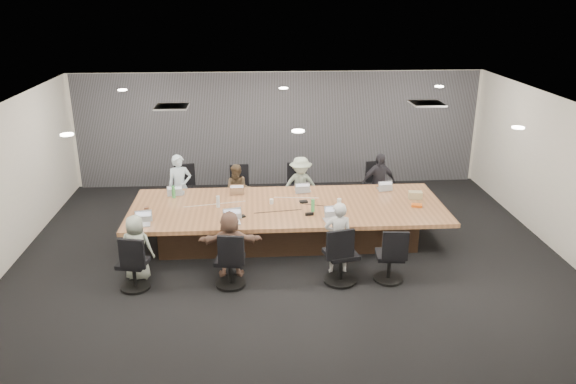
{
  "coord_description": "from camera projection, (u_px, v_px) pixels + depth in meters",
  "views": [
    {
      "loc": [
        -0.64,
        -9.51,
        4.67
      ],
      "look_at": [
        0.0,
        0.4,
        1.05
      ],
      "focal_mm": 35.0,
      "sensor_mm": 36.0,
      "label": 1
    }
  ],
  "objects": [
    {
      "name": "chair_2",
      "position": [
        299.0,
        192.0,
        12.51
      ],
      "size": [
        0.62,
        0.62,
        0.79
      ],
      "primitive_type": null,
      "rotation": [
        0.0,
        0.0,
        2.96
      ],
      "color": "black",
      "rests_on": "ground"
    },
    {
      "name": "ceiling",
      "position": [
        290.0,
        104.0,
        9.6
      ],
      "size": [
        10.0,
        8.0,
        0.0
      ],
      "primitive_type": "cube",
      "color": "white",
      "rests_on": "wall_back"
    },
    {
      "name": "wall_left",
      "position": [
        4.0,
        187.0,
        9.78
      ],
      "size": [
        0.0,
        8.0,
        2.8
      ],
      "primitive_type": "cube",
      "rotation": [
        1.57,
        0.0,
        1.57
      ],
      "color": "silver",
      "rests_on": "ground"
    },
    {
      "name": "laptop_4",
      "position": [
        141.0,
        225.0,
        9.86
      ],
      "size": [
        0.32,
        0.24,
        0.02
      ],
      "primitive_type": "cube",
      "rotation": [
        0.0,
        0.0,
        0.13
      ],
      "color": "#B2B2B7",
      "rests_on": "conference_table"
    },
    {
      "name": "laptop_6",
      "position": [
        334.0,
        220.0,
        10.07
      ],
      "size": [
        0.38,
        0.29,
        0.02
      ],
      "primitive_type": "cube",
      "rotation": [
        0.0,
        0.0,
        0.14
      ],
      "color": "#B2B2B7",
      "rests_on": "conference_table"
    },
    {
      "name": "chair_5",
      "position": [
        230.0,
        264.0,
        9.24
      ],
      "size": [
        0.61,
        0.61,
        0.79
      ],
      "primitive_type": null,
      "rotation": [
        0.0,
        0.0,
        -0.16
      ],
      "color": "black",
      "rests_on": "ground"
    },
    {
      "name": "laptop_3",
      "position": [
        384.0,
        189.0,
        11.65
      ],
      "size": [
        0.31,
        0.23,
        0.02
      ],
      "primitive_type": "cube",
      "rotation": [
        0.0,
        0.0,
        3.26
      ],
      "color": "#B2B2B7",
      "rests_on": "conference_table"
    },
    {
      "name": "wall_back",
      "position": [
        279.0,
        129.0,
        13.83
      ],
      "size": [
        10.0,
        0.0,
        2.8
      ],
      "primitive_type": "cube",
      "rotation": [
        1.57,
        0.0,
        0.0
      ],
      "color": "silver",
      "rests_on": "ground"
    },
    {
      "name": "laptop_0",
      "position": [
        177.0,
        193.0,
        11.39
      ],
      "size": [
        0.32,
        0.23,
        0.02
      ],
      "primitive_type": "cube",
      "rotation": [
        0.0,
        0.0,
        3.22
      ],
      "color": "#B2B2B7",
      "rests_on": "conference_table"
    },
    {
      "name": "canvas_bag",
      "position": [
        415.0,
        195.0,
        11.11
      ],
      "size": [
        0.28,
        0.2,
        0.14
      ],
      "primitive_type": "cube",
      "rotation": [
        0.0,
        0.0,
        -0.15
      ],
      "color": "tan",
      "rests_on": "conference_table"
    },
    {
      "name": "laptop_1",
      "position": [
        237.0,
        192.0,
        11.46
      ],
      "size": [
        0.29,
        0.2,
        0.02
      ],
      "primitive_type": "cube",
      "rotation": [
        0.0,
        0.0,
        3.13
      ],
      "color": "#8C6647",
      "rests_on": "conference_table"
    },
    {
      "name": "chair_6",
      "position": [
        341.0,
        259.0,
        9.33
      ],
      "size": [
        0.71,
        0.71,
        0.87
      ],
      "primitive_type": null,
      "rotation": [
        0.0,
        0.0,
        0.24
      ],
      "color": "black",
      "rests_on": "ground"
    },
    {
      "name": "person_6",
      "position": [
        338.0,
        238.0,
        9.59
      ],
      "size": [
        0.49,
        0.34,
        1.3
      ],
      "primitive_type": "imported",
      "rotation": [
        0.0,
        0.0,
        3.08
      ],
      "color": "silver",
      "rests_on": "ground"
    },
    {
      "name": "person_4",
      "position": [
        137.0,
        248.0,
        9.41
      ],
      "size": [
        0.61,
        0.45,
        1.15
      ],
      "primitive_type": "imported",
      "rotation": [
        0.0,
        0.0,
        2.99
      ],
      "color": "#919D8E",
      "rests_on": "ground"
    },
    {
      "name": "cup_white_far",
      "position": [
        272.0,
        201.0,
        10.84
      ],
      "size": [
        0.08,
        0.08,
        0.1
      ],
      "primitive_type": "cylinder",
      "rotation": [
        0.0,
        0.0,
        0.1
      ],
      "color": "white",
      "rests_on": "conference_table"
    },
    {
      "name": "stapler",
      "position": [
        309.0,
        214.0,
        10.29
      ],
      "size": [
        0.16,
        0.07,
        0.06
      ],
      "primitive_type": "cube",
      "rotation": [
        0.0,
        0.0,
        0.21
      ],
      "color": "black",
      "rests_on": "conference_table"
    },
    {
      "name": "chair_0",
      "position": [
        183.0,
        193.0,
        12.35
      ],
      "size": [
        0.66,
        0.66,
        0.83
      ],
      "primitive_type": null,
      "rotation": [
        0.0,
        0.0,
        3.34
      ],
      "color": "black",
      "rests_on": "ground"
    },
    {
      "name": "chair_4",
      "position": [
        134.0,
        267.0,
        9.14
      ],
      "size": [
        0.62,
        0.62,
        0.77
      ],
      "primitive_type": null,
      "rotation": [
        0.0,
        0.0,
        -0.22
      ],
      "color": "black",
      "rests_on": "ground"
    },
    {
      "name": "wall_front",
      "position": [
        313.0,
        296.0,
        6.33
      ],
      "size": [
        10.0,
        0.0,
        2.8
      ],
      "primitive_type": "cube",
      "rotation": [
        -1.57,
        0.0,
        0.0
      ],
      "color": "silver",
      "rests_on": "ground"
    },
    {
      "name": "mic_left",
      "position": [
        241.0,
        216.0,
        10.22
      ],
      "size": [
        0.17,
        0.14,
        0.03
      ],
      "primitive_type": "cube",
      "rotation": [
        0.0,
        0.0,
        0.4
      ],
      "color": "black",
      "rests_on": "conference_table"
    },
    {
      "name": "curtain",
      "position": [
        279.0,
        130.0,
        13.75
      ],
      "size": [
        9.8,
        0.04,
        2.8
      ],
      "primitive_type": "cube",
      "color": "#55545B",
      "rests_on": "ground"
    },
    {
      "name": "mic_right",
      "position": [
        304.0,
        202.0,
        10.92
      ],
      "size": [
        0.17,
        0.12,
        0.03
      ],
      "primitive_type": "cube",
      "rotation": [
        0.0,
        0.0,
        0.12
      ],
      "color": "black",
      "rests_on": "conference_table"
    },
    {
      "name": "person_5",
      "position": [
        230.0,
        244.0,
        9.5
      ],
      "size": [
        1.1,
        0.35,
        1.18
      ],
      "primitive_type": "imported",
      "rotation": [
        0.0,
        0.0,
        3.14
      ],
      "color": "brown",
      "rests_on": "ground"
    },
    {
      "name": "bottle_green_right",
      "position": [
        313.0,
        205.0,
        10.45
      ],
      "size": [
        0.09,
        0.09,
        0.24
      ],
      "primitive_type": "cylinder",
      "rotation": [
        0.0,
        0.0,
        -0.36
      ],
      "color": "green",
      "rests_on": "conference_table"
    },
    {
      "name": "laptop_5",
      "position": [
        231.0,
        223.0,
        9.96
      ],
      "size": [
        0.36,
        0.27,
        0.02
      ],
      "primitive_type": "cube",
      "rotation": [
        0.0,
        0.0,
        0.14
      ],
      "color": "#B2B2B7",
      "rests_on": "conference_table"
    },
    {
      "name": "wall_right",
      "position": [
        559.0,
        176.0,
        10.38
      ],
      "size": [
        0.0,
        8.0,
        2.8
      ],
      "primitive_type": "cube",
      "rotation": [
        1.57,
        0.0,
        -1.57
      ],
      "color": "silver",
      "rests_on": "ground"
    },
    {
      "name": "bottle_clear",
      "position": [
        218.0,
        202.0,
        10.65
      ],
      "size": [
        0.09,
        0.09,
        0.22
      ],
      "primitive_type": "cylinder",
      "rotation": [
        0.0,
        0.0,
        0.41
      ],
      "color": "silver",
      "rests_on": "conference_table"
    },
    {
      "name": "floor",
      "position": [
        289.0,
        252.0,
        10.56
      ],
      "size": [
        10.0,
        8.0,
        0.0
      ],
      "primitive_type": "cube",
      "color": "black",
      "rests_on": "ground"
    },
    {
      "name": "person_2",
      "position": [
        301.0,
        186.0,
        12.09
      ],
      "size": [
        0.87,
        0.53,
        1.3
      ],
      "primitive_type": "imported",
      "rotation": [
        0.0,
        0.0,
        6.34
      ],
      "color": "#9BAC97",
      "rests_on": "ground"
    },
    {
      "name": "cup_white_near",
      "position": [
        339.0,
        201.0,
        10.84
      ],
      "size": [
        0.11,
        0.11,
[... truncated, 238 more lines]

